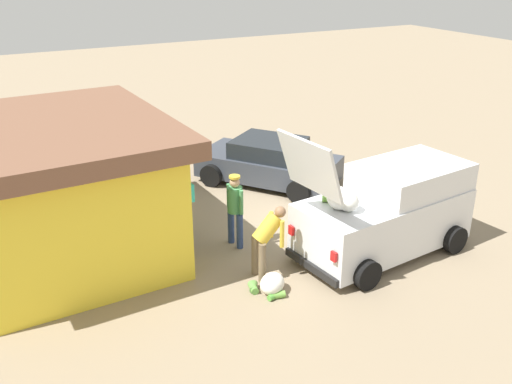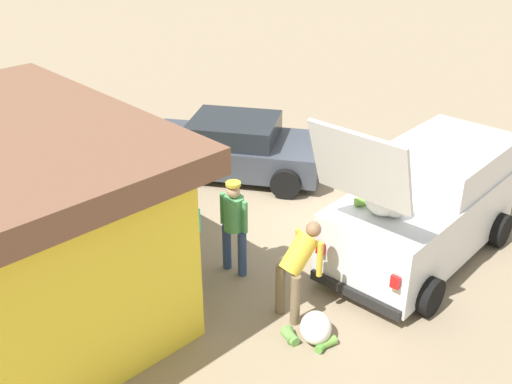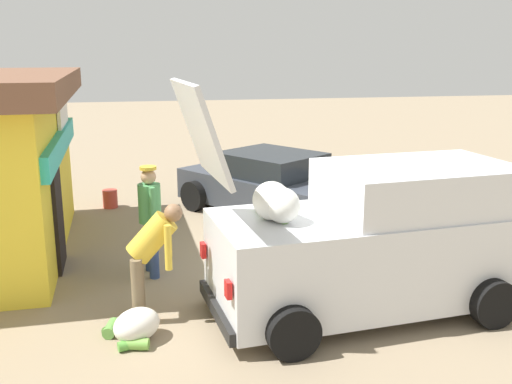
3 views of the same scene
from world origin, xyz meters
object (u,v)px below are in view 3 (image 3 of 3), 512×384
(delivery_van, at_px, (373,239))
(customer_bending, at_px, (151,250))
(paint_bucket, at_px, (110,199))
(vendor_standing, at_px, (150,213))
(parked_sedan, at_px, (271,185))
(unloaded_banana_pile, at_px, (134,327))

(delivery_van, height_order, customer_bending, delivery_van)
(customer_bending, xyz_separation_m, paint_bucket, (5.60, 0.80, -0.72))
(vendor_standing, distance_m, paint_bucket, 4.26)
(parked_sedan, distance_m, paint_bucket, 3.56)
(delivery_van, distance_m, paint_bucket, 6.99)
(delivery_van, relative_size, vendor_standing, 2.63)
(paint_bucket, bearing_deg, unloaded_banana_pile, -174.87)
(delivery_van, distance_m, unloaded_banana_pile, 3.23)
(customer_bending, bearing_deg, parked_sedan, -29.67)
(delivery_van, relative_size, customer_bending, 2.96)
(customer_bending, xyz_separation_m, unloaded_banana_pile, (-0.61, 0.24, -0.74))
(vendor_standing, bearing_deg, paint_bucket, 11.25)
(delivery_van, xyz_separation_m, parked_sedan, (4.80, 0.31, -0.36))
(paint_bucket, bearing_deg, vendor_standing, -168.75)
(unloaded_banana_pile, bearing_deg, delivery_van, -84.18)
(vendor_standing, distance_m, customer_bending, 1.50)
(delivery_van, xyz_separation_m, customer_bending, (0.29, 2.87, -0.06))
(delivery_van, xyz_separation_m, vendor_standing, (1.79, 2.86, 0.01))
(parked_sedan, bearing_deg, delivery_van, -176.35)
(delivery_van, height_order, vendor_standing, delivery_van)
(customer_bending, bearing_deg, paint_bucket, 8.11)
(vendor_standing, relative_size, paint_bucket, 4.31)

